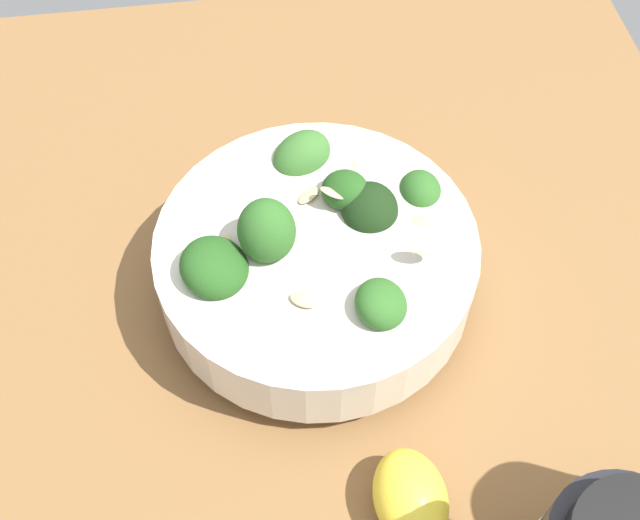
# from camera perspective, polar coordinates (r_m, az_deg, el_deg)

# --- Properties ---
(ground_plane) EXTENTS (0.65, 0.65, 0.04)m
(ground_plane) POSITION_cam_1_polar(r_m,az_deg,el_deg) (0.60, -0.51, -1.75)
(ground_plane) COLOR brown
(bowl_of_broccoli) EXTENTS (0.22, 0.22, 0.11)m
(bowl_of_broccoli) POSITION_cam_1_polar(r_m,az_deg,el_deg) (0.54, -0.05, 0.17)
(bowl_of_broccoli) COLOR silver
(bowl_of_broccoli) RESTS_ON ground_plane
(lemon_wedge) EXTENTS (0.05, 0.06, 0.04)m
(lemon_wedge) POSITION_cam_1_polar(r_m,az_deg,el_deg) (0.49, 6.53, -16.69)
(lemon_wedge) COLOR yellow
(lemon_wedge) RESTS_ON ground_plane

